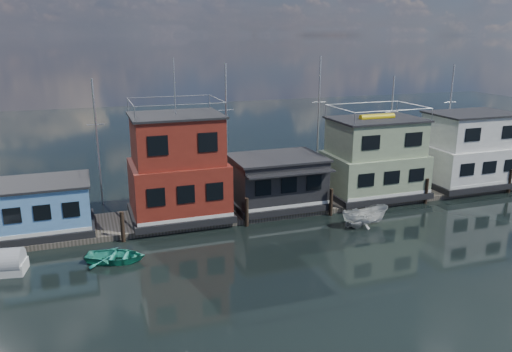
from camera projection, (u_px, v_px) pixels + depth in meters
name	position (u px, v px, depth m)	size (l,w,h in m)	color
ground	(356.00, 271.00, 30.32)	(160.00, 160.00, 0.00)	black
dock	(282.00, 206.00, 41.18)	(48.00, 5.00, 0.40)	#595147
houseboat_blue	(45.00, 207.00, 34.97)	(6.40, 4.90, 3.66)	black
houseboat_red	(178.00, 169.00, 37.44)	(7.40, 5.90, 11.86)	black
houseboat_dark	(277.00, 181.00, 40.40)	(7.40, 6.10, 4.06)	black
houseboat_green	(374.00, 159.00, 42.94)	(8.40, 5.90, 7.03)	black
houseboat_white	(468.00, 150.00, 46.09)	(8.40, 5.90, 6.66)	black
pilings	(292.00, 207.00, 38.28)	(42.28, 0.28, 2.20)	#2D2116
background_masts	(306.00, 127.00, 46.68)	(36.40, 0.16, 12.00)	silver
motorboat	(365.00, 216.00, 37.36)	(1.41, 3.76, 1.45)	silver
dinghy_teal	(116.00, 256.00, 31.41)	(2.67, 3.74, 0.77)	teal
dinghy_white	(358.00, 220.00, 37.03)	(1.79, 2.07, 1.09)	silver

